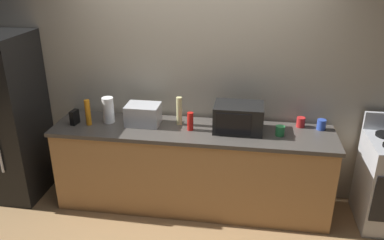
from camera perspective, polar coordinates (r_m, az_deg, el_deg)
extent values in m
plane|color=#A87F51|center=(4.05, -0.87, -15.39)|extent=(8.00, 8.00, 0.00)
cube|color=#B2A893|center=(4.14, 0.85, 6.67)|extent=(6.40, 0.10, 2.70)
cube|color=#B27F4C|center=(4.13, 0.00, -7.29)|extent=(2.80, 0.60, 0.86)
cube|color=#47423D|center=(3.93, 0.00, -1.61)|extent=(2.84, 0.64, 0.04)
cube|color=black|center=(4.66, -25.78, 0.34)|extent=(0.72, 0.70, 1.80)
cube|color=black|center=(3.87, 6.78, 0.37)|extent=(0.48, 0.34, 0.27)
cube|color=black|center=(3.71, 6.06, -0.62)|extent=(0.34, 0.01, 0.21)
cube|color=#B7BABF|center=(4.03, -7.14, 0.82)|extent=(0.34, 0.26, 0.21)
cylinder|color=white|center=(4.12, -12.13, 1.43)|extent=(0.12, 0.12, 0.27)
cube|color=black|center=(4.19, -16.77, 0.39)|extent=(0.07, 0.12, 0.15)
cylinder|color=red|center=(3.86, -0.25, -0.20)|extent=(0.06, 0.06, 0.19)
cylinder|color=orange|center=(4.11, -14.96, 1.07)|extent=(0.06, 0.06, 0.27)
cylinder|color=beige|center=(3.97, -1.88, 1.32)|extent=(0.06, 0.06, 0.29)
cylinder|color=#2D4CB2|center=(4.10, 18.36, -0.64)|extent=(0.09, 0.09, 0.11)
cylinder|color=red|center=(4.10, 15.59, -0.31)|extent=(0.09, 0.09, 0.10)
cylinder|color=#2D8C47|center=(3.86, 12.73, -1.55)|extent=(0.09, 0.09, 0.10)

